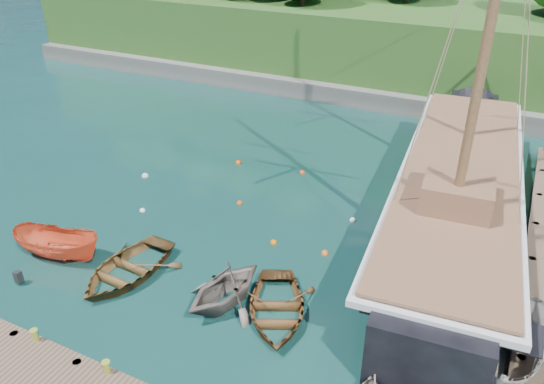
{
  "coord_description": "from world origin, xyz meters",
  "views": [
    {
      "loc": [
        8.54,
        -13.1,
        13.15
      ],
      "look_at": [
        -0.45,
        4.99,
        2.0
      ],
      "focal_mm": 35.0,
      "sensor_mm": 36.0,
      "label": 1
    }
  ],
  "objects_px": {
    "cabin_boat_white": "(511,368)",
    "schooner": "(456,198)",
    "rowboat_0": "(128,275)",
    "rowboat_1": "(226,304)",
    "rowboat_2": "(276,315)",
    "motorboat_orange": "(61,258)"
  },
  "relations": [
    {
      "from": "cabin_boat_white",
      "to": "schooner",
      "type": "bearing_deg",
      "value": 122.52
    },
    {
      "from": "rowboat_0",
      "to": "rowboat_1",
      "type": "bearing_deg",
      "value": 7.39
    },
    {
      "from": "rowboat_1",
      "to": "schooner",
      "type": "relative_size",
      "value": 0.12
    },
    {
      "from": "rowboat_2",
      "to": "motorboat_orange",
      "type": "distance_m",
      "value": 9.66
    },
    {
      "from": "rowboat_0",
      "to": "rowboat_2",
      "type": "distance_m",
      "value": 6.36
    },
    {
      "from": "schooner",
      "to": "motorboat_orange",
      "type": "bearing_deg",
      "value": -148.64
    },
    {
      "from": "motorboat_orange",
      "to": "rowboat_2",
      "type": "bearing_deg",
      "value": -94.55
    },
    {
      "from": "rowboat_2",
      "to": "schooner",
      "type": "distance_m",
      "value": 10.6
    },
    {
      "from": "rowboat_1",
      "to": "cabin_boat_white",
      "type": "distance_m",
      "value": 9.88
    },
    {
      "from": "cabin_boat_white",
      "to": "motorboat_orange",
      "type": "bearing_deg",
      "value": -162.4
    },
    {
      "from": "rowboat_0",
      "to": "cabin_boat_white",
      "type": "bearing_deg",
      "value": 10.4
    },
    {
      "from": "rowboat_2",
      "to": "motorboat_orange",
      "type": "xyz_separation_m",
      "value": [
        -9.62,
        -0.87,
        0.0
      ]
    },
    {
      "from": "rowboat_1",
      "to": "rowboat_2",
      "type": "relative_size",
      "value": 0.82
    },
    {
      "from": "rowboat_0",
      "to": "rowboat_1",
      "type": "relative_size",
      "value": 1.29
    },
    {
      "from": "rowboat_1",
      "to": "cabin_boat_white",
      "type": "relative_size",
      "value": 0.76
    },
    {
      "from": "rowboat_0",
      "to": "schooner",
      "type": "height_order",
      "value": "schooner"
    },
    {
      "from": "rowboat_1",
      "to": "rowboat_2",
      "type": "distance_m",
      "value": 1.97
    },
    {
      "from": "rowboat_0",
      "to": "rowboat_1",
      "type": "distance_m",
      "value": 4.39
    },
    {
      "from": "rowboat_0",
      "to": "motorboat_orange",
      "type": "distance_m",
      "value": 3.31
    },
    {
      "from": "motorboat_orange",
      "to": "cabin_boat_white",
      "type": "xyz_separation_m",
      "value": [
        17.46,
        1.98,
        0.0
      ]
    },
    {
      "from": "motorboat_orange",
      "to": "cabin_boat_white",
      "type": "distance_m",
      "value": 17.57
    },
    {
      "from": "rowboat_2",
      "to": "motorboat_orange",
      "type": "relative_size",
      "value": 1.06
    }
  ]
}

